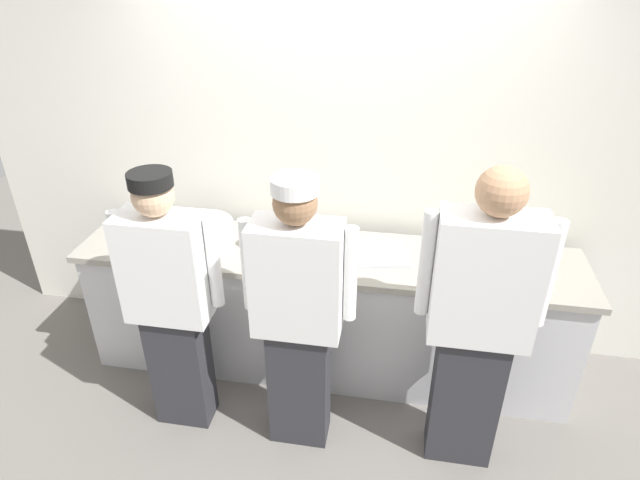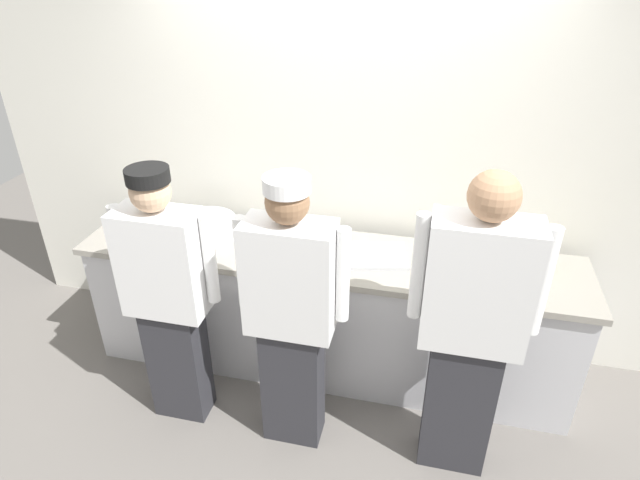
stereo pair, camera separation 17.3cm
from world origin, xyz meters
TOP-DOWN VIEW (x-y plane):
  - ground_plane at (0.00, 0.00)m, footprint 9.00×9.00m
  - wall_back at (0.00, 0.79)m, footprint 4.92×0.10m
  - prep_counter at (0.00, 0.34)m, footprint 3.13×0.64m
  - chef_near_left at (-0.77, -0.26)m, footprint 0.59×0.24m
  - chef_center at (-0.05, -0.28)m, footprint 0.60×0.24m
  - chef_far_right at (0.85, -0.26)m, footprint 0.63×0.24m
  - plate_stack_front at (1.06, 0.46)m, footprint 0.23×0.23m
  - mixing_bowl_steel at (-0.82, 0.38)m, footprint 0.39×0.39m
  - sheet_tray at (0.24, 0.35)m, footprint 0.56×0.41m
  - squeeze_bottle_primary at (1.27, 0.45)m, footprint 0.05×0.05m
  - squeeze_bottle_secondary at (0.79, 0.33)m, footprint 0.05×0.05m
  - squeeze_bottle_spare at (0.90, 0.23)m, footprint 0.06×0.06m
  - ramekin_orange_sauce at (-1.23, 0.30)m, footprint 0.10×0.10m
  - ramekin_green_sauce at (-0.52, 0.36)m, footprint 0.10×0.10m
  - deli_cup at (-0.07, 0.46)m, footprint 0.09×0.09m

SIDE VIEW (x-z plane):
  - ground_plane at x=0.00m, z-range 0.00..0.00m
  - prep_counter at x=0.00m, z-range 0.00..0.89m
  - chef_near_left at x=-0.77m, z-range 0.05..1.67m
  - chef_center at x=-0.05m, z-range 0.06..1.70m
  - sheet_tray at x=0.24m, z-range 0.89..0.91m
  - ramekin_orange_sauce at x=-1.23m, z-range 0.89..0.93m
  - ramekin_green_sauce at x=-0.52m, z-range 0.89..0.94m
  - plate_stack_front at x=1.06m, z-range 0.89..0.95m
  - chef_far_right at x=0.85m, z-range 0.05..1.80m
  - deli_cup at x=-0.07m, z-range 0.89..0.97m
  - mixing_bowl_steel at x=-0.82m, z-range 0.89..1.01m
  - squeeze_bottle_secondary at x=0.79m, z-range 0.88..1.06m
  - squeeze_bottle_spare at x=0.90m, z-range 0.88..1.07m
  - squeeze_bottle_primary at x=1.27m, z-range 0.88..1.09m
  - wall_back at x=0.00m, z-range 0.00..2.64m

